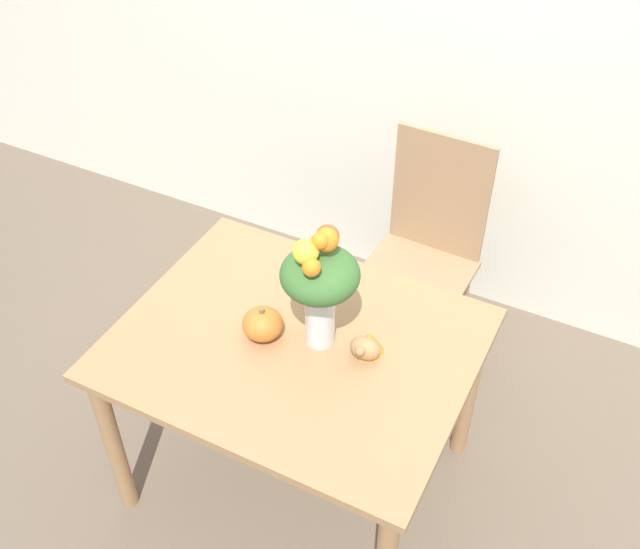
# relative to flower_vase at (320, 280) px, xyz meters

# --- Properties ---
(ground_plane) EXTENTS (12.00, 12.00, 0.00)m
(ground_plane) POSITION_rel_flower_vase_xyz_m (-0.07, -0.04, -0.98)
(ground_plane) COLOR brown
(wall_back) EXTENTS (8.00, 0.06, 2.70)m
(wall_back) POSITION_rel_flower_vase_xyz_m (-0.07, 1.25, 0.37)
(wall_back) COLOR silver
(wall_back) RESTS_ON ground_plane
(dining_table) EXTENTS (1.12, 0.89, 0.73)m
(dining_table) POSITION_rel_flower_vase_xyz_m (-0.07, -0.04, -0.36)
(dining_table) COLOR #9E754C
(dining_table) RESTS_ON ground_plane
(flower_vase) EXTENTS (0.24, 0.25, 0.44)m
(flower_vase) POSITION_rel_flower_vase_xyz_m (0.00, 0.00, 0.00)
(flower_vase) COLOR silver
(flower_vase) RESTS_ON dining_table
(pumpkin) EXTENTS (0.13, 0.13, 0.12)m
(pumpkin) POSITION_rel_flower_vase_xyz_m (-0.17, -0.07, -0.20)
(pumpkin) COLOR orange
(pumpkin) RESTS_ON dining_table
(turkey_figurine) EXTENTS (0.10, 0.13, 0.08)m
(turkey_figurine) POSITION_rel_flower_vase_xyz_m (0.16, 0.01, -0.21)
(turkey_figurine) COLOR #A87A4C
(turkey_figurine) RESTS_ON dining_table
(dining_chair_near_window) EXTENTS (0.43, 0.43, 1.00)m
(dining_chair_near_window) POSITION_rel_flower_vase_xyz_m (0.07, 0.79, -0.47)
(dining_chair_near_window) COLOR #9E7A56
(dining_chair_near_window) RESTS_ON ground_plane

